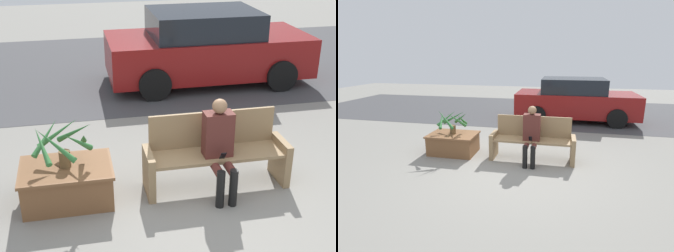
% 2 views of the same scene
% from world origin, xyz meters
% --- Properties ---
extents(ground_plane, '(30.00, 30.00, 0.00)m').
position_xyz_m(ground_plane, '(0.00, 0.00, 0.00)').
color(ground_plane, gray).
extents(road_surface, '(20.00, 6.00, 0.01)m').
position_xyz_m(road_surface, '(0.00, 6.03, 0.00)').
color(road_surface, '#424244').
rests_on(road_surface, ground_plane).
extents(bench, '(1.86, 0.52, 0.96)m').
position_xyz_m(bench, '(0.29, 0.61, 0.45)').
color(bench, '#8C704C').
rests_on(bench, ground_plane).
extents(person_seated, '(0.36, 0.60, 1.25)m').
position_xyz_m(person_seated, '(0.28, 0.41, 0.68)').
color(person_seated, '#51231E').
rests_on(person_seated, ground_plane).
extents(planter_box, '(1.12, 0.79, 0.48)m').
position_xyz_m(planter_box, '(-1.61, 0.59, 0.26)').
color(planter_box, brown).
rests_on(planter_box, ground_plane).
extents(potted_plant, '(0.76, 0.73, 0.60)m').
position_xyz_m(potted_plant, '(-1.61, 0.61, 0.80)').
color(potted_plant, brown).
rests_on(potted_plant, planter_box).
extents(parked_car, '(4.16, 1.98, 1.51)m').
position_xyz_m(parked_car, '(1.34, 4.67, 0.74)').
color(parked_car, maroon).
rests_on(parked_car, ground_plane).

